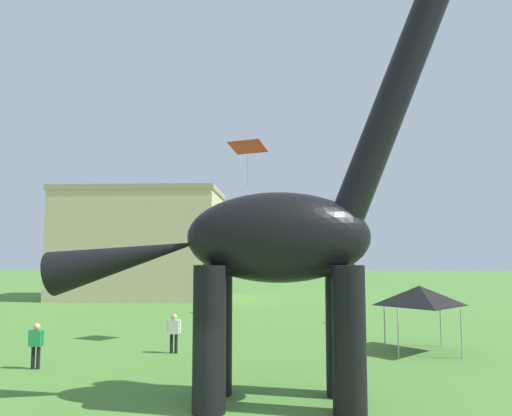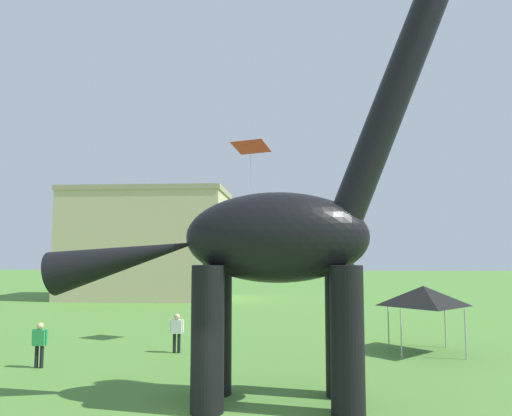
% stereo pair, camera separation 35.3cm
% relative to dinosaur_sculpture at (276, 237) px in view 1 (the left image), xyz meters
% --- Properties ---
extents(dinosaur_sculpture, '(13.17, 2.79, 13.77)m').
position_rel_dinosaur_sculpture_xyz_m(dinosaur_sculpture, '(0.00, 0.00, 0.00)').
color(dinosaur_sculpture, black).
rests_on(dinosaur_sculpture, ground_plane).
extents(person_far_spectator, '(0.65, 0.29, 1.75)m').
position_rel_dinosaur_sculpture_xyz_m(person_far_spectator, '(-4.68, 7.20, -3.92)').
color(person_far_spectator, black).
rests_on(person_far_spectator, ground_plane).
extents(person_strolling_adult, '(0.66, 0.29, 1.75)m').
position_rel_dinosaur_sculpture_xyz_m(person_strolling_adult, '(-9.42, 3.96, -3.92)').
color(person_strolling_adult, black).
rests_on(person_strolling_adult, ground_plane).
extents(festival_canopy_tent, '(3.15, 3.15, 3.00)m').
position_rel_dinosaur_sculpture_xyz_m(festival_canopy_tent, '(6.58, 8.02, -2.43)').
color(festival_canopy_tent, '#B2B2B7').
rests_on(festival_canopy_tent, ground_plane).
extents(kite_trailing, '(2.12, 1.84, 2.25)m').
position_rel_dinosaur_sculpture_xyz_m(kite_trailing, '(-1.49, 9.47, 4.95)').
color(kite_trailing, red).
extents(kite_far_right, '(1.37, 1.37, 1.40)m').
position_rel_dinosaur_sculpture_xyz_m(kite_far_right, '(-1.77, 21.50, -0.31)').
color(kite_far_right, black).
extents(background_building_block, '(15.99, 9.77, 10.96)m').
position_rel_dinosaur_sculpture_xyz_m(background_building_block, '(-13.89, 33.88, 0.51)').
color(background_building_block, '#CCB78E').
rests_on(background_building_block, ground_plane).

